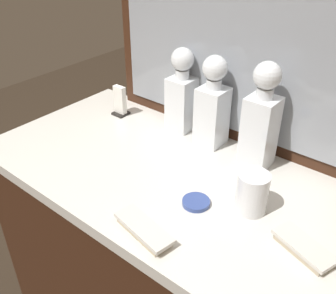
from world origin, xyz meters
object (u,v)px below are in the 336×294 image
object	(u,v)px
silver_brush_left	(304,248)
silver_brush_rear	(144,230)
crystal_decanter_rear	(182,98)
crystal_tumbler_right	(252,194)
crystal_decanter_far_right	(260,126)
crystal_decanter_left	(212,110)
napkin_holder	(120,103)
porcelain_dish	(196,202)

from	to	relation	value
silver_brush_left	silver_brush_rear	bearing A→B (deg)	-149.70
crystal_decanter_rear	crystal_tumbler_right	bearing A→B (deg)	-29.60
crystal_decanter_far_right	crystal_decanter_left	world-z (taller)	crystal_decanter_far_right
crystal_decanter_far_right	crystal_decanter_rear	bearing A→B (deg)	173.33
crystal_decanter_left	napkin_holder	size ratio (longest dim) A/B	2.64
napkin_holder	crystal_decanter_left	bearing A→B (deg)	6.53
porcelain_dish	napkin_holder	xyz separation A→B (m)	(-0.51, 0.24, 0.04)
crystal_tumbler_right	napkin_holder	distance (m)	0.65
crystal_decanter_rear	silver_brush_left	distance (m)	0.63
crystal_decanter_left	crystal_tumbler_right	size ratio (longest dim) A/B	2.71
crystal_decanter_left	silver_brush_left	xyz separation A→B (m)	(0.42, -0.26, -0.10)
crystal_decanter_left	silver_brush_rear	bearing A→B (deg)	-75.77
crystal_decanter_rear	porcelain_dish	bearing A→B (deg)	-46.94
crystal_decanter_left	crystal_decanter_rear	bearing A→B (deg)	172.05
silver_brush_left	napkin_holder	size ratio (longest dim) A/B	1.40
crystal_tumbler_right	porcelain_dish	bearing A→B (deg)	-148.30
crystal_decanter_far_right	napkin_holder	distance (m)	0.54
crystal_decanter_far_right	napkin_holder	bearing A→B (deg)	-177.36
crystal_decanter_left	porcelain_dish	size ratio (longest dim) A/B	4.04
silver_brush_left	napkin_holder	xyz separation A→B (m)	(-0.79, 0.22, 0.03)
crystal_decanter_far_right	crystal_tumbler_right	world-z (taller)	crystal_decanter_far_right
crystal_decanter_rear	crystal_decanter_left	size ratio (longest dim) A/B	0.97
crystal_decanter_far_right	crystal_tumbler_right	size ratio (longest dim) A/B	2.94
crystal_tumbler_right	porcelain_dish	world-z (taller)	crystal_tumbler_right
crystal_decanter_far_right	crystal_decanter_rear	world-z (taller)	crystal_decanter_far_right
crystal_decanter_far_right	silver_brush_rear	bearing A→B (deg)	-98.11
crystal_decanter_far_right	silver_brush_left	xyz separation A→B (m)	(0.25, -0.24, -0.12)
silver_brush_rear	crystal_decanter_rear	bearing A→B (deg)	118.02
silver_brush_rear	silver_brush_left	xyz separation A→B (m)	(0.31, 0.18, 0.00)
crystal_decanter_rear	silver_brush_rear	distance (m)	0.53
crystal_decanter_rear	porcelain_dish	size ratio (longest dim) A/B	3.92
crystal_decanter_far_right	napkin_holder	world-z (taller)	crystal_decanter_far_right
crystal_decanter_far_right	crystal_decanter_left	bearing A→B (deg)	174.32
crystal_decanter_left	crystal_tumbler_right	bearing A→B (deg)	-38.15
crystal_decanter_rear	silver_brush_rear	world-z (taller)	crystal_decanter_rear
crystal_tumbler_right	silver_brush_left	distance (m)	0.17
crystal_decanter_rear	porcelain_dish	xyz separation A→B (m)	(0.28, -0.30, -0.11)
silver_brush_left	porcelain_dish	size ratio (longest dim) A/B	2.14
silver_brush_rear	crystal_decanter_left	bearing A→B (deg)	104.23
napkin_holder	crystal_decanter_far_right	bearing A→B (deg)	2.64
crystal_decanter_left	napkin_holder	distance (m)	0.38
crystal_tumbler_right	porcelain_dish	xyz separation A→B (m)	(-0.12, -0.07, -0.04)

